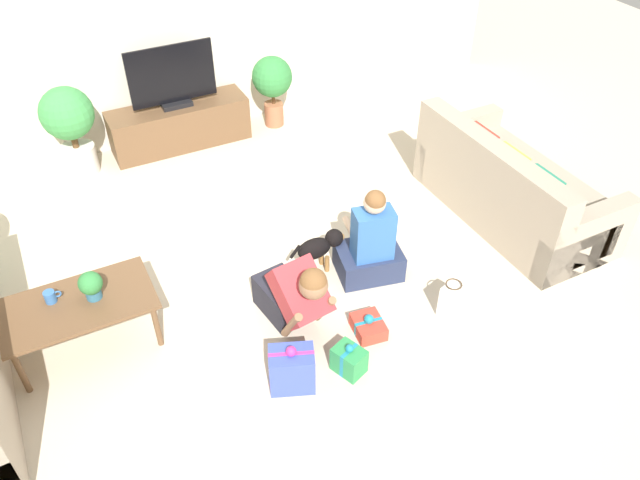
% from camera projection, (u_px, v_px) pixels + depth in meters
% --- Properties ---
extents(ground_plane, '(16.00, 16.00, 0.00)m').
position_uv_depth(ground_plane, '(259.00, 274.00, 5.27)').
color(ground_plane, beige).
extents(wall_back, '(8.40, 0.06, 2.60)m').
position_uv_depth(wall_back, '(149.00, 20.00, 6.24)').
color(wall_back, beige).
rests_on(wall_back, ground_plane).
extents(sofa_right, '(0.91, 1.90, 0.85)m').
position_uv_depth(sofa_right, '(510.00, 189.00, 5.71)').
color(sofa_right, tan).
rests_on(sofa_right, ground_plane).
extents(coffee_table, '(1.06, 0.59, 0.44)m').
position_uv_depth(coffee_table, '(78.00, 307.00, 4.43)').
color(coffee_table, brown).
rests_on(coffee_table, ground_plane).
extents(tv_console, '(1.48, 0.43, 0.47)m').
position_uv_depth(tv_console, '(180.00, 125.00, 6.75)').
color(tv_console, brown).
rests_on(tv_console, ground_plane).
extents(tv, '(0.90, 0.20, 0.66)m').
position_uv_depth(tv, '(172.00, 80.00, 6.41)').
color(tv, black).
rests_on(tv, tv_console).
extents(potted_plant_back_right, '(0.45, 0.45, 0.81)m').
position_uv_depth(potted_plant_back_right, '(272.00, 81.00, 6.91)').
color(potted_plant_back_right, '#A36042').
rests_on(potted_plant_back_right, ground_plane).
extents(potted_plant_back_left, '(0.52, 0.52, 0.93)m').
position_uv_depth(potted_plant_back_left, '(69.00, 123.00, 6.13)').
color(potted_plant_back_left, beige).
rests_on(potted_plant_back_left, ground_plane).
extents(person_kneeling, '(0.41, 0.78, 0.76)m').
position_uv_depth(person_kneeling, '(295.00, 294.00, 4.61)').
color(person_kneeling, '#23232D').
rests_on(person_kneeling, ground_plane).
extents(person_sitting, '(0.59, 0.55, 0.87)m').
position_uv_depth(person_sitting, '(370.00, 246.00, 5.09)').
color(person_sitting, '#283351').
rests_on(person_sitting, ground_plane).
extents(dog, '(0.51, 0.16, 0.37)m').
position_uv_depth(dog, '(320.00, 247.00, 5.17)').
color(dog, black).
rests_on(dog, ground_plane).
extents(gift_box_a, '(0.24, 0.27, 0.26)m').
position_uv_depth(gift_box_a, '(349.00, 360.00, 4.42)').
color(gift_box_a, '#2D934C').
rests_on(gift_box_a, ground_plane).
extents(gift_box_b, '(0.25, 0.29, 0.18)m').
position_uv_depth(gift_box_b, '(368.00, 326.00, 4.73)').
color(gift_box_b, red).
rests_on(gift_box_b, ground_plane).
extents(gift_box_c, '(0.37, 0.31, 0.39)m').
position_uv_depth(gift_box_c, '(292.00, 369.00, 4.29)').
color(gift_box_c, '#3D51BC').
rests_on(gift_box_c, ground_plane).
extents(gift_bag_a, '(0.22, 0.16, 0.31)m').
position_uv_depth(gift_bag_a, '(451.00, 299.00, 4.83)').
color(gift_bag_a, white).
rests_on(gift_bag_a, ground_plane).
extents(mug, '(0.12, 0.08, 0.09)m').
position_uv_depth(mug, '(50.00, 297.00, 4.38)').
color(mug, '#386BAD').
rests_on(mug, coffee_table).
extents(tabletop_plant, '(0.17, 0.17, 0.22)m').
position_uv_depth(tabletop_plant, '(91.00, 285.00, 4.36)').
color(tabletop_plant, '#336B84').
rests_on(tabletop_plant, coffee_table).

